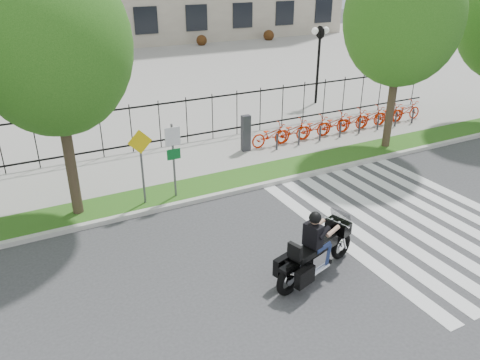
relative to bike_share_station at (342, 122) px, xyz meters
name	(u,v)px	position (x,y,z in m)	size (l,w,h in m)	color
ground	(275,261)	(-7.96, -7.20, -0.63)	(120.00, 120.00, 0.00)	#38383B
curb	(211,197)	(-7.96, -3.10, -0.56)	(60.00, 0.20, 0.15)	#B9B7AE
grass_verge	(201,187)	(-7.96, -2.25, -0.56)	(60.00, 1.50, 0.15)	#205114
sidewalk	(176,163)	(-7.96, 0.25, -0.56)	(60.00, 3.50, 0.15)	#9C9992
plaza	(87,77)	(-7.96, 17.80, -0.58)	(80.00, 34.00, 0.10)	#9C9992
crosswalk_stripes	(408,219)	(-3.13, -7.20, -0.63)	(5.70, 8.00, 0.01)	silver
iron_fence	(160,124)	(-7.96, 2.00, 0.52)	(30.00, 0.06, 2.00)	black
lamp_post_right	(319,46)	(2.04, 4.80, 2.57)	(1.06, 0.70, 4.25)	black
street_tree_1	(51,45)	(-12.12, -2.25, 4.57)	(4.32, 4.32, 7.56)	#37291E
street_tree_2	(403,18)	(0.57, -2.25, 4.68)	(4.52, 4.52, 7.77)	#37291E
bike_share_station	(342,122)	(0.00, 0.00, 0.00)	(9.99, 0.86, 1.50)	#2D2D33
sign_pole_regulatory	(173,151)	(-9.02, -2.62, 1.11)	(0.50, 0.09, 2.50)	#59595B
sign_pole_warning	(141,157)	(-10.07, -2.62, 1.11)	(0.78, 0.09, 2.49)	#59595B
motorcycle_rider	(317,250)	(-7.37, -8.17, 0.12)	(2.84, 1.32, 2.25)	black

